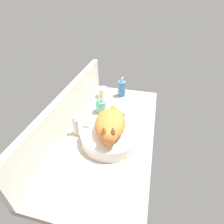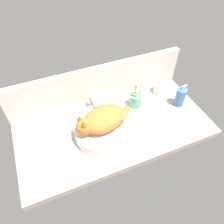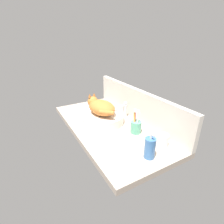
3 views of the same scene
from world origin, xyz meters
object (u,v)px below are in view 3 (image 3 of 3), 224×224
Objects in this scene: soap_dispenser at (150,148)px; water_glass at (162,141)px; faucet at (124,109)px; toothbrush_cup at (136,126)px; sink_basin at (102,118)px; cat at (101,107)px.

soap_dispenser is 1.99× the size of water_glass.
faucet is 1.70× the size of water_glass.
toothbrush_cup is (-26.23, 10.04, -1.55)cm from soap_dispenser.
faucet reaches higher than water_glass.
sink_basin is 53.08cm from soap_dispenser.
faucet is at bearing 165.06° from toothbrush_cup.
toothbrush_cup is (27.98, 13.98, -8.04)cm from cat.
soap_dispenser is at bearing 4.16° from cat.
sink_basin is 9.43cm from cat.
faucet is at bearing 85.31° from cat.
faucet is at bearing 88.90° from sink_basin.
toothbrush_cup is at bearing 159.06° from soap_dispenser.
cat is 21.79cm from faucet.
toothbrush_cup is (26.26, -7.01, -2.44)cm from faucet.
water_glass is at bearing -2.45° from faucet.
water_glass is (47.55, 18.63, -0.32)cm from sink_basin.
sink_basin is 2.54× the size of faucet.
water_glass is (47.15, -2.02, -4.05)cm from faucet.
soap_dispenser is 16.26cm from water_glass.
faucet is (0.40, 20.65, 3.73)cm from sink_basin.
soap_dispenser is at bearing -70.45° from water_glass.
sink_basin is at bearing -176.10° from soap_dispenser.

